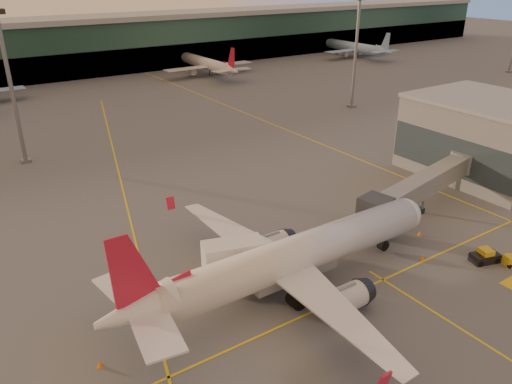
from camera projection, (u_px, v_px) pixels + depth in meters
ground at (385, 320)px, 48.60m from camera, size 600.00×600.00×0.00m
taxi_markings at (140, 186)px, 78.54m from camera, size 100.12×173.00×0.01m
terminal at (39, 49)px, 152.34m from camera, size 400.00×20.00×17.60m
gate_building at (486, 137)px, 80.94m from camera, size 18.40×22.40×12.60m
mast_west_near at (9, 78)px, 82.28m from camera, size 2.40×2.40×25.60m
mast_east_near at (356, 45)px, 117.45m from camera, size 2.40×2.40×25.60m
main_airplane at (289, 259)px, 51.48m from camera, size 39.71×35.64×12.02m
jet_bridge at (430, 182)px, 69.41m from camera, size 27.83×8.32×5.92m
catering_truck at (234, 260)px, 53.42m from camera, size 6.94×4.50×4.98m
pushback_tug at (485, 257)px, 58.07m from camera, size 3.61×2.59×1.67m
cone_nose at (420, 233)px, 63.96m from camera, size 0.51×0.51×0.64m
cone_tail at (100, 364)px, 42.80m from camera, size 0.50×0.50×0.64m
cone_wing_left at (209, 222)px, 66.79m from camera, size 0.46×0.46×0.58m
cone_fwd at (422, 258)px, 58.47m from camera, size 0.50×0.50×0.63m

